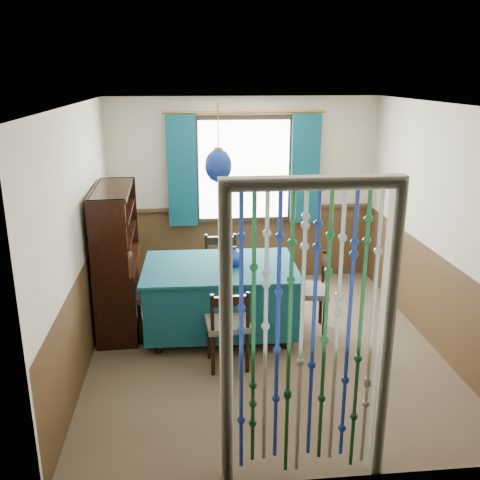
{
  "coord_description": "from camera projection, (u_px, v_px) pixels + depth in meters",
  "views": [
    {
      "loc": [
        -0.77,
        -5.07,
        2.77
      ],
      "look_at": [
        -0.22,
        0.32,
        1.08
      ],
      "focal_mm": 40.0,
      "sensor_mm": 36.0,
      "label": 1
    }
  ],
  "objects": [
    {
      "name": "floor",
      "position": [
        263.0,
        345.0,
        5.71
      ],
      "size": [
        4.0,
        4.0,
        0.0
      ],
      "primitive_type": "plane",
      "color": "brown",
      "rests_on": "ground"
    },
    {
      "name": "ceiling",
      "position": [
        267.0,
        104.0,
        4.97
      ],
      "size": [
        4.0,
        4.0,
        0.0
      ],
      "primitive_type": "plane",
      "rotation": [
        3.14,
        0.0,
        0.0
      ],
      "color": "silver",
      "rests_on": "ground"
    },
    {
      "name": "wall_back",
      "position": [
        243.0,
        191.0,
        7.24
      ],
      "size": [
        3.6,
        0.0,
        3.6
      ],
      "primitive_type": "plane",
      "rotation": [
        1.57,
        0.0,
        0.0
      ],
      "color": "beige",
      "rests_on": "ground"
    },
    {
      "name": "wall_front",
      "position": [
        310.0,
        321.0,
        3.44
      ],
      "size": [
        3.6,
        0.0,
        3.6
      ],
      "primitive_type": "plane",
      "rotation": [
        -1.57,
        0.0,
        0.0
      ],
      "color": "beige",
      "rests_on": "ground"
    },
    {
      "name": "wall_left",
      "position": [
        81.0,
        238.0,
        5.16
      ],
      "size": [
        0.0,
        4.0,
        4.0
      ],
      "primitive_type": "plane",
      "rotation": [
        1.57,
        0.0,
        1.57
      ],
      "color": "beige",
      "rests_on": "ground"
    },
    {
      "name": "wall_right",
      "position": [
        437.0,
        228.0,
        5.51
      ],
      "size": [
        0.0,
        4.0,
        4.0
      ],
      "primitive_type": "plane",
      "rotation": [
        1.57,
        0.0,
        -1.57
      ],
      "color": "beige",
      "rests_on": "ground"
    },
    {
      "name": "wainscot_back",
      "position": [
        243.0,
        244.0,
        7.45
      ],
      "size": [
        3.6,
        0.0,
        3.6
      ],
      "primitive_type": "plane",
      "rotation": [
        1.57,
        0.0,
        0.0
      ],
      "color": "#46301A",
      "rests_on": "ground"
    },
    {
      "name": "wainscot_front",
      "position": [
        305.0,
        419.0,
        3.68
      ],
      "size": [
        3.6,
        0.0,
        3.6
      ],
      "primitive_type": "plane",
      "rotation": [
        -1.57,
        0.0,
        0.0
      ],
      "color": "#46301A",
      "rests_on": "ground"
    },
    {
      "name": "wainscot_left",
      "position": [
        89.0,
        309.0,
        5.39
      ],
      "size": [
        0.0,
        4.0,
        4.0
      ],
      "primitive_type": "plane",
      "rotation": [
        1.57,
        0.0,
        1.57
      ],
      "color": "#46301A",
      "rests_on": "ground"
    },
    {
      "name": "wainscot_right",
      "position": [
        428.0,
        295.0,
        5.73
      ],
      "size": [
        0.0,
        4.0,
        4.0
      ],
      "primitive_type": "plane",
      "rotation": [
        1.57,
        0.0,
        -1.57
      ],
      "color": "#46301A",
      "rests_on": "ground"
    },
    {
      "name": "window",
      "position": [
        244.0,
        170.0,
        7.1
      ],
      "size": [
        1.32,
        0.12,
        1.42
      ],
      "primitive_type": "cube",
      "color": "black",
      "rests_on": "wall_back"
    },
    {
      "name": "doorway",
      "position": [
        307.0,
        344.0,
        3.56
      ],
      "size": [
        1.16,
        0.12,
        2.18
      ],
      "primitive_type": null,
      "color": "silver",
      "rests_on": "ground"
    },
    {
      "name": "dining_table",
      "position": [
        220.0,
        294.0,
        5.86
      ],
      "size": [
        1.67,
        1.18,
        0.79
      ],
      "rotation": [
        0.0,
        0.0,
        -0.03
      ],
      "color": "#104253",
      "rests_on": "floor"
    },
    {
      "name": "chair_near",
      "position": [
        228.0,
        325.0,
        5.16
      ],
      "size": [
        0.44,
        0.42,
        0.84
      ],
      "rotation": [
        0.0,
        0.0,
        0.06
      ],
      "color": "black",
      "rests_on": "floor"
    },
    {
      "name": "chair_far",
      "position": [
        221.0,
        270.0,
        6.57
      ],
      "size": [
        0.45,
        0.43,
        0.88
      ],
      "rotation": [
        0.0,
        0.0,
        3.12
      ],
      "color": "black",
      "rests_on": "floor"
    },
    {
      "name": "chair_left",
      "position": [
        127.0,
        293.0,
        5.8
      ],
      "size": [
        0.55,
        0.56,
        0.92
      ],
      "rotation": [
        0.0,
        0.0,
        -1.87
      ],
      "color": "black",
      "rests_on": "floor"
    },
    {
      "name": "chair_right",
      "position": [
        311.0,
        291.0,
        5.91
      ],
      "size": [
        0.47,
        0.49,
        0.89
      ],
      "rotation": [
        0.0,
        0.0,
        1.44
      ],
      "color": "black",
      "rests_on": "floor"
    },
    {
      "name": "sideboard",
      "position": [
        118.0,
        279.0,
        6.02
      ],
      "size": [
        0.46,
        1.24,
        1.61
      ],
      "rotation": [
        0.0,
        0.0,
        0.03
      ],
      "color": "black",
      "rests_on": "floor"
    },
    {
      "name": "pendant_lamp",
      "position": [
        219.0,
        165.0,
        5.44
      ],
      "size": [
        0.28,
        0.28,
        0.79
      ],
      "color": "olive",
      "rests_on": "ceiling"
    },
    {
      "name": "vase_table",
      "position": [
        234.0,
        257.0,
        5.74
      ],
      "size": [
        0.21,
        0.21,
        0.2
      ],
      "primitive_type": "imported",
      "rotation": [
        0.0,
        0.0,
        0.13
      ],
      "color": "navy",
      "rests_on": "dining_table"
    },
    {
      "name": "bowl_shelf",
      "position": [
        117.0,
        238.0,
        5.59
      ],
      "size": [
        0.23,
        0.23,
        0.05
      ],
      "primitive_type": "imported",
      "rotation": [
        0.0,
        0.0,
        0.13
      ],
      "color": "beige",
      "rests_on": "sideboard"
    },
    {
      "name": "vase_sideboard",
      "position": [
        125.0,
        242.0,
        6.24
      ],
      "size": [
        0.21,
        0.21,
        0.18
      ],
      "primitive_type": "imported",
      "rotation": [
        0.0,
        0.0,
        0.24
      ],
      "color": "beige",
      "rests_on": "sideboard"
    }
  ]
}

